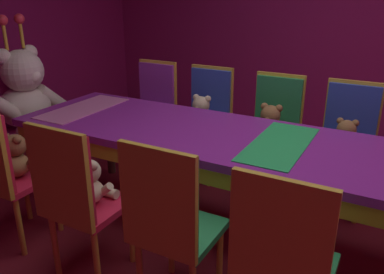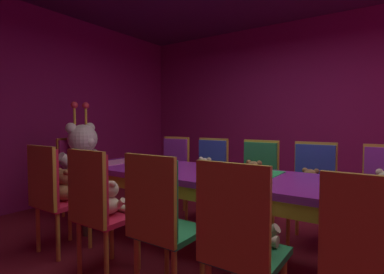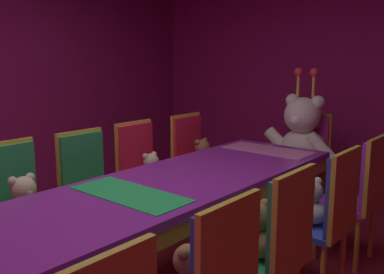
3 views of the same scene
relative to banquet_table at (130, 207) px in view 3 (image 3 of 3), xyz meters
name	(u,v)px [view 3 (image 3 of 3)]	position (x,y,z in m)	size (l,w,h in m)	color
wall_back	(342,70)	(0.00, 3.20, 0.74)	(5.20, 0.12, 2.80)	#8C1959
banquet_table	(130,207)	(0.00, 0.00, 0.00)	(0.90, 3.75, 0.75)	purple
chair_left_2	(14,199)	(-0.86, -0.28, -0.06)	(0.42, 0.41, 0.98)	#268C4C
teddy_left_2	(25,203)	(-0.71, -0.28, -0.06)	(0.27, 0.35, 0.33)	beige
chair_left_3	(87,181)	(-0.83, 0.30, -0.06)	(0.42, 0.41, 0.98)	#268C4C
chair_left_4	(140,166)	(-0.87, 0.89, -0.06)	(0.42, 0.41, 0.98)	red
teddy_left_4	(152,171)	(-0.72, 0.89, -0.08)	(0.23, 0.29, 0.27)	beige
chair_left_5	(191,153)	(-0.83, 1.55, -0.06)	(0.42, 0.41, 0.98)	red
teddy_left_5	(203,156)	(-0.69, 1.55, -0.07)	(0.25, 0.32, 0.30)	olive
chair_right_3	(279,240)	(0.84, 0.28, -0.06)	(0.42, 0.41, 0.98)	#268C4C
teddy_right_3	(255,233)	(0.69, 0.28, -0.06)	(0.26, 0.34, 0.32)	olive
chair_right_4	(331,209)	(0.86, 0.92, -0.06)	(0.42, 0.41, 0.98)	#2D47B2
teddy_right_4	(310,205)	(0.72, 0.92, -0.07)	(0.25, 0.33, 0.31)	beige
chair_right_5	(363,187)	(0.87, 1.51, -0.06)	(0.42, 0.41, 0.98)	purple
throne_chair	(308,151)	(0.00, 2.42, -0.06)	(0.41, 0.42, 0.98)	#CC338C
king_teddy_bear	(301,136)	(0.00, 2.25, 0.11)	(0.76, 0.59, 0.98)	silver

